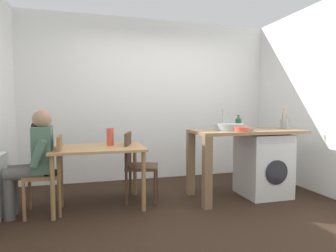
# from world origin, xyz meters

# --- Properties ---
(ground_plane) EXTENTS (5.46, 5.46, 0.00)m
(ground_plane) POSITION_xyz_m (0.00, 0.00, 0.00)
(ground_plane) COLOR black
(wall_back) EXTENTS (4.60, 0.10, 2.70)m
(wall_back) POSITION_xyz_m (0.00, 1.75, 1.35)
(wall_back) COLOR white
(wall_back) RESTS_ON ground_plane
(dining_table) EXTENTS (1.10, 0.76, 0.74)m
(dining_table) POSITION_xyz_m (-0.93, 0.52, 0.64)
(dining_table) COLOR tan
(dining_table) RESTS_ON ground_plane
(chair_person_seat) EXTENTS (0.41, 0.41, 0.90)m
(chair_person_seat) POSITION_xyz_m (-1.47, 0.42, 0.51)
(chair_person_seat) COLOR olive
(chair_person_seat) RESTS_ON ground_plane
(chair_opposite) EXTENTS (0.49, 0.49, 0.90)m
(chair_opposite) POSITION_xyz_m (-0.45, 0.59, 0.51)
(chair_opposite) COLOR #4C3323
(chair_opposite) RESTS_ON ground_plane
(seated_person) EXTENTS (0.50, 0.51, 1.20)m
(seated_person) POSITION_xyz_m (-1.63, 0.42, 0.67)
(seated_person) COLOR #595651
(seated_person) RESTS_ON ground_plane
(kitchen_counter) EXTENTS (1.50, 0.68, 0.92)m
(kitchen_counter) POSITION_xyz_m (0.82, 0.36, 0.76)
(kitchen_counter) COLOR olive
(kitchen_counter) RESTS_ON ground_plane
(washing_machine) EXTENTS (0.60, 0.61, 0.86)m
(washing_machine) POSITION_xyz_m (1.29, 0.36, 0.43)
(washing_machine) COLOR silver
(washing_machine) RESTS_ON ground_plane
(sink_basin) EXTENTS (0.38, 0.38, 0.09)m
(sink_basin) POSITION_xyz_m (0.77, 0.36, 0.97)
(sink_basin) COLOR #9EA0A5
(sink_basin) RESTS_ON kitchen_counter
(tap) EXTENTS (0.02, 0.02, 0.28)m
(tap) POSITION_xyz_m (0.77, 0.54, 1.06)
(tap) COLOR #B2B2B7
(tap) RESTS_ON kitchen_counter
(bottle_tall_green) EXTENTS (0.08, 0.08, 0.19)m
(bottle_tall_green) POSITION_xyz_m (1.02, 0.58, 1.01)
(bottle_tall_green) COLOR #19592D
(bottle_tall_green) RESTS_ON kitchen_counter
(mixing_bowl) EXTENTS (0.21, 0.21, 0.06)m
(mixing_bowl) POSITION_xyz_m (0.83, 0.16, 0.95)
(mixing_bowl) COLOR #D84C38
(mixing_bowl) RESTS_ON kitchen_counter
(utensil_crock) EXTENTS (0.11, 0.11, 0.30)m
(utensil_crock) POSITION_xyz_m (1.66, 0.41, 0.99)
(utensil_crock) COLOR gray
(utensil_crock) RESTS_ON kitchen_counter
(vase) EXTENTS (0.09, 0.09, 0.22)m
(vase) POSITION_xyz_m (-0.78, 0.62, 0.85)
(vase) COLOR #D84C38
(vase) RESTS_ON dining_table
(scissors) EXTENTS (0.15, 0.06, 0.01)m
(scissors) POSITION_xyz_m (0.98, 0.26, 0.92)
(scissors) COLOR #B2B2B7
(scissors) RESTS_ON kitchen_counter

